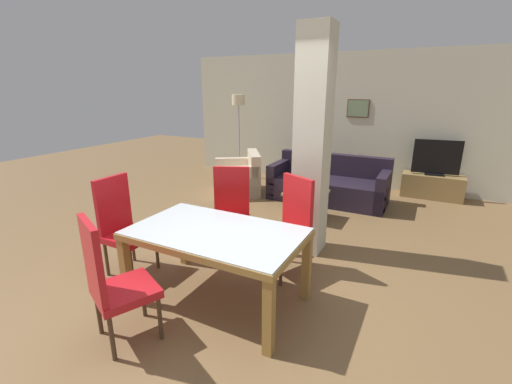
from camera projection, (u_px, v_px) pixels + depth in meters
name	position (u px, v px, depth m)	size (l,w,h in m)	color
ground_plane	(218.00, 299.00, 3.40)	(18.00, 18.00, 0.00)	brown
back_wall	(345.00, 120.00, 7.14)	(7.20, 0.09, 2.70)	beige
divider_pillar	(312.00, 145.00, 4.08)	(0.37, 0.38, 2.70)	beige
dining_table	(216.00, 245.00, 3.23)	(1.61, 0.96, 0.74)	olive
dining_chair_far_right	(289.00, 224.00, 3.77)	(0.61, 0.61, 1.09)	red
dining_chair_far_left	(231.00, 210.00, 4.19)	(0.61, 0.61, 1.09)	red
dining_chair_near_left	(112.00, 280.00, 2.68)	(0.61, 0.61, 1.09)	red
dining_chair_head_left	(123.00, 223.00, 3.78)	(0.46, 0.46, 1.09)	red
sofa	(328.00, 185.00, 6.31)	(2.09, 0.91, 0.81)	black
armchair	(239.00, 179.00, 6.76)	(1.23, 1.26, 0.80)	beige
coffee_table	(306.00, 205.00, 5.43)	(0.62, 0.56, 0.44)	olive
bottle	(311.00, 183.00, 5.47)	(0.08, 0.08, 0.27)	#B2B7BC
tv_stand	(432.00, 186.00, 6.45)	(1.07, 0.40, 0.45)	olive
tv_screen	(437.00, 158.00, 6.29)	(0.81, 0.24, 0.65)	black
floor_lamp	(239.00, 109.00, 7.56)	(0.29, 0.29, 1.86)	#B7B7BC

